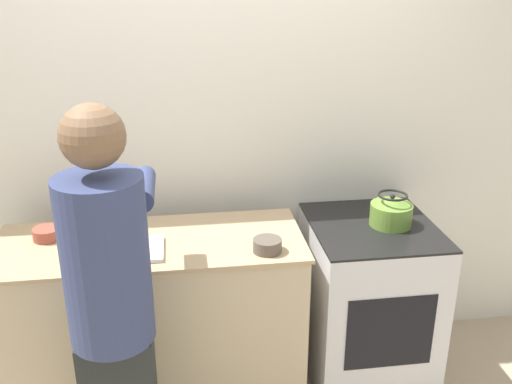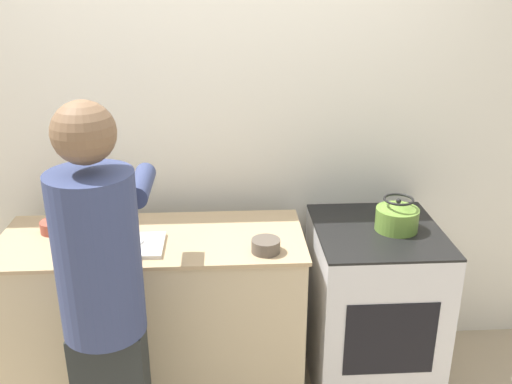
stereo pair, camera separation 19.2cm
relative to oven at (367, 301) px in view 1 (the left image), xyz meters
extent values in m
cube|color=silver|center=(-0.75, 0.40, 0.86)|extent=(8.00, 0.05, 2.60)
cube|color=#C6B28E|center=(-1.09, -0.05, 0.00)|extent=(1.41, 0.55, 0.88)
cube|color=tan|center=(-1.09, -0.05, 0.45)|extent=(1.43, 0.58, 0.02)
cube|color=silver|center=(0.00, 0.00, -0.01)|extent=(0.61, 0.67, 0.87)
cube|color=black|center=(0.00, 0.00, 0.43)|extent=(0.61, 0.67, 0.01)
cube|color=black|center=(0.00, -0.33, 0.04)|extent=(0.43, 0.01, 0.38)
cylinder|color=navy|center=(-1.22, -0.59, 0.65)|extent=(0.31, 0.31, 0.64)
sphere|color=brown|center=(-1.22, -0.59, 1.11)|extent=(0.22, 0.22, 0.22)
cylinder|color=navy|center=(-1.35, -0.31, 0.81)|extent=(0.09, 0.30, 0.09)
cylinder|color=navy|center=(-1.08, -0.31, 0.81)|extent=(0.09, 0.30, 0.09)
cube|color=silver|center=(-1.22, -0.15, 0.46)|extent=(0.39, 0.24, 0.02)
cube|color=silver|center=(-1.18, -0.13, 0.48)|extent=(0.13, 0.07, 0.01)
cube|color=black|center=(-1.28, -0.10, 0.48)|extent=(0.08, 0.05, 0.01)
cylinder|color=olive|center=(0.08, -0.01, 0.50)|extent=(0.21, 0.21, 0.11)
cone|color=olive|center=(0.08, -0.01, 0.56)|extent=(0.17, 0.17, 0.03)
sphere|color=black|center=(0.08, -0.01, 0.59)|extent=(0.02, 0.02, 0.02)
torus|color=black|center=(0.08, -0.01, 0.60)|extent=(0.15, 0.15, 0.01)
cylinder|color=brown|center=(-0.57, -0.23, 0.48)|extent=(0.13, 0.13, 0.06)
cylinder|color=#9E4738|center=(-1.56, 0.03, 0.48)|extent=(0.13, 0.13, 0.06)
cylinder|color=tan|center=(-1.41, 0.13, 0.52)|extent=(0.15, 0.15, 0.14)
cylinder|color=#28231E|center=(-1.41, 0.13, 0.60)|extent=(0.15, 0.15, 0.01)
camera|label=1|loc=(-0.94, -2.46, 1.63)|focal=40.00mm
camera|label=2|loc=(-0.75, -2.48, 1.63)|focal=40.00mm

